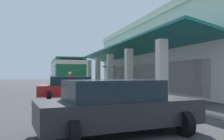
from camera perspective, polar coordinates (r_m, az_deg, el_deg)
ground at (r=25.62m, az=8.67°, el=-4.61°), size 120.00×120.00×0.00m
curb_strip at (r=24.46m, az=-1.12°, el=-4.65°), size 32.91×0.50×0.12m
plaza_building at (r=28.57m, az=17.88°, el=3.07°), size 27.73×16.34×7.23m
transit_bus at (r=26.03m, az=-10.96°, el=-0.46°), size 11.21×2.86×3.34m
parked_sedan_red at (r=15.54m, az=-9.32°, el=-4.20°), size 2.52×4.45×1.47m
parked_sedan_charcoal at (r=6.64m, az=1.30°, el=-8.57°), size 2.79×4.59×1.47m
pedestrian at (r=18.72m, az=-9.93°, el=-2.82°), size 0.69×0.42×1.79m
potted_palm at (r=27.70m, az=-0.58°, el=-2.84°), size 1.81×1.76×2.59m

